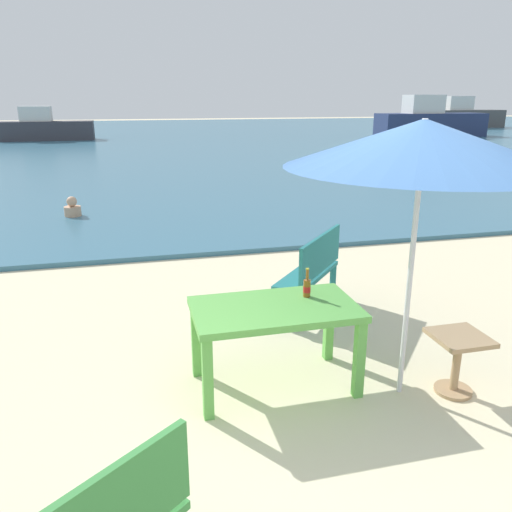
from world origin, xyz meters
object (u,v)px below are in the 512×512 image
Objects in this scene: boat_barge at (462,116)px; boat_fishing_trawler at (429,122)px; boat_ferry at (45,128)px; swimmer_person at (72,208)px; patio_umbrella at (423,144)px; beer_bottle_amber at (307,287)px; side_table_wood at (457,355)px; bench_teal_center at (313,268)px; picnic_table_green at (275,318)px.

boat_fishing_trawler is at bearing -134.54° from boat_barge.
swimmer_person is at bearing -81.01° from boat_ferry.
patio_umbrella is 0.44× the size of boat_ferry.
swimmer_person is 38.26m from boat_barge.
beer_bottle_amber is 0.05× the size of boat_ferry.
boat_ferry is (-6.66, 28.40, -1.36)m from patio_umbrella.
bench_teal_center is at bearing 107.15° from side_table_wood.
patio_umbrella is at bearing -125.71° from boat_barge.
swimmer_person is at bearing -136.43° from boat_barge.
beer_bottle_amber is 0.04× the size of boat_barge.
beer_bottle_amber is 28.53m from boat_ferry.
patio_umbrella is 4.26× the size of side_table_wood.
patio_umbrella is 8.44m from swimmer_person.
side_table_wood is at bearing -76.01° from boat_ferry.
bench_teal_center is (-0.15, 1.82, -1.58)m from patio_umbrella.
patio_umbrella is (1.03, -0.36, 1.47)m from picnic_table_green.
patio_umbrella is 29.20m from boat_ferry.
bench_teal_center is 0.17× the size of boat_barge.
boat_barge is (31.02, 5.49, 0.20)m from boat_ferry.
patio_umbrella is at bearing -65.98° from swimmer_person.
patio_umbrella is (0.70, -0.50, 1.26)m from beer_bottle_amber.
boat_fishing_trawler reaches higher than boat_ferry.
side_table_wood is at bearing -125.11° from boat_barge.
boat_barge reaches higher than patio_umbrella.
bench_teal_center is 6.54m from swimmer_person.
bench_teal_center is 29.00m from boat_fishing_trawler.
swimmer_person is 26.78m from boat_fishing_trawler.
boat_barge reaches higher than picnic_table_green.
boat_fishing_trawler reaches higher than boat_barge.
boat_fishing_trawler is 11.49m from boat_barge.
picnic_table_green is 1.83m from patio_umbrella.
picnic_table_green is 3.41× the size of swimmer_person.
side_table_wood is at bearing -18.02° from picnic_table_green.
boat_fishing_trawler is at bearing 55.43° from bench_teal_center.
beer_bottle_amber is 0.12× the size of patio_umbrella.
patio_umbrella reaches higher than beer_bottle_amber.
side_table_wood is 0.47× the size of bench_teal_center.
boat_ferry is at bearing 103.75° from bench_teal_center.
picnic_table_green is 2.59× the size of side_table_wood.
boat_barge is at bearing 10.03° from boat_ferry.
bench_teal_center is at bearing 94.72° from patio_umbrella.
side_table_wood is (1.15, -0.62, -0.50)m from beer_bottle_amber.
patio_umbrella is at bearing -35.52° from beer_bottle_amber.
boat_barge is (27.71, 26.37, 0.72)m from swimmer_person.
picnic_table_green is at bearing 160.70° from patio_umbrella.
bench_teal_center is 2.78× the size of swimmer_person.
boat_fishing_trawler is (17.33, 25.34, 0.33)m from picnic_table_green.
boat_fishing_trawler is (17.00, 25.20, 0.13)m from beer_bottle_amber.
boat_barge reaches higher than beer_bottle_amber.
swimmer_person is at bearing 107.96° from picnic_table_green.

